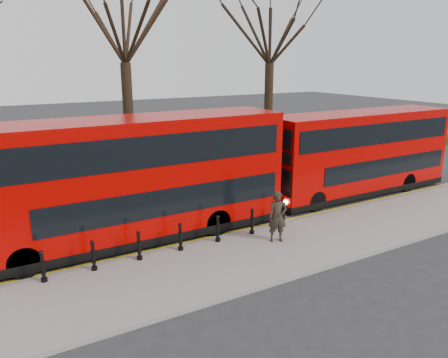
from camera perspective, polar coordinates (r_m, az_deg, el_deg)
ground at (r=17.42m, az=-7.65°, el=-8.03°), size 120.00×120.00×0.00m
pavement at (r=14.91m, az=-3.12°, el=-11.81°), size 60.00×4.00×0.15m
kerb at (r=16.54m, az=-6.31°, el=-9.01°), size 60.00×0.25×0.16m
grass_verge at (r=31.20m, az=-18.33°, el=1.91°), size 60.00×18.00×0.06m
hedge at (r=23.38m, az=-14.12°, el=-1.19°), size 60.00×0.90×0.80m
yellow_line_outer at (r=16.82m, az=-6.72°, el=-8.85°), size 60.00×0.10×0.01m
yellow_line_inner at (r=16.99m, az=-6.99°, el=-8.61°), size 60.00×0.10×0.01m
tree_mid at (r=26.17m, az=-13.05°, el=19.34°), size 7.79×7.79×12.18m
tree_right at (r=30.71m, az=6.08°, el=18.80°), size 7.70×7.70×12.04m
bollard_row at (r=16.03m, az=-5.73°, el=-7.57°), size 9.52×0.15×1.00m
bus_lead at (r=17.02m, az=-11.61°, el=-0.18°), size 12.01×2.76×4.78m
bus_rear at (r=23.76m, az=17.31°, el=3.23°), size 10.79×2.48×4.29m
pedestrian at (r=16.68m, az=7.00°, el=-4.90°), size 0.83×0.69×1.96m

